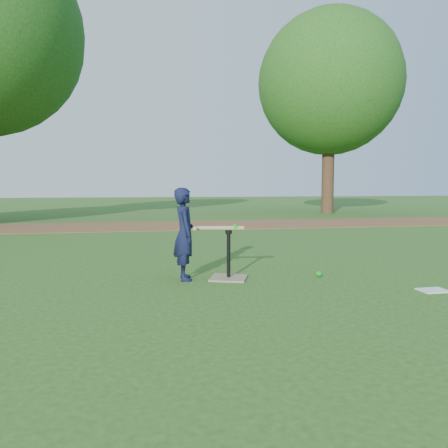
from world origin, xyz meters
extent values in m
plane|color=#285116|center=(0.00, 0.00, 0.00)|extent=(80.00, 80.00, 0.00)
cube|color=brown|center=(0.00, 7.50, 0.01)|extent=(24.00, 3.00, 0.01)
imported|color=black|center=(-0.61, 0.21, 0.56)|extent=(0.28, 0.42, 1.12)
sphere|color=#0D9316|center=(1.05, 0.03, 0.04)|extent=(0.08, 0.08, 0.08)
cube|color=silver|center=(1.99, -0.88, 0.01)|extent=(0.30, 0.23, 0.01)
cube|color=#897757|center=(-0.08, 0.15, 0.01)|extent=(0.55, 0.55, 0.02)
cylinder|color=black|center=(-0.08, 0.15, 0.30)|extent=(0.05, 0.05, 0.55)
cylinder|color=black|center=(-0.08, 0.15, 0.58)|extent=(0.08, 0.08, 0.06)
cylinder|color=tan|center=(-0.20, 0.13, 0.63)|extent=(0.60, 0.14, 0.05)
sphere|color=tan|center=(-0.50, 0.09, 0.63)|extent=(0.06, 0.06, 0.06)
sphere|color=#0D9316|center=(0.00, 0.11, 0.64)|extent=(0.08, 0.08, 0.08)
cylinder|color=#382316|center=(6.50, 12.00, 1.71)|extent=(0.50, 0.50, 3.42)
sphere|color=#285B19|center=(6.50, 12.00, 5.30)|extent=(5.80, 5.80, 5.80)
camera|label=1|loc=(-1.12, -5.03, 1.14)|focal=35.00mm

